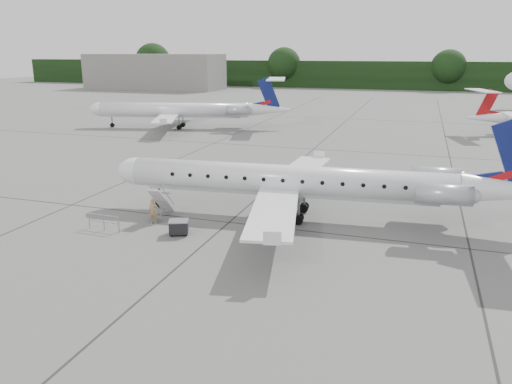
% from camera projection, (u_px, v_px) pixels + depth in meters
% --- Properties ---
extents(ground, '(320.00, 320.00, 0.00)m').
position_uv_depth(ground, '(298.00, 264.00, 26.16)').
color(ground, slate).
rests_on(ground, ground).
extents(treeline, '(260.00, 4.00, 8.00)m').
position_uv_depth(treeline, '(404.00, 76.00, 143.88)').
color(treeline, black).
rests_on(treeline, ground).
extents(terminal_building, '(40.00, 14.00, 10.00)m').
position_uv_depth(terminal_building, '(154.00, 72.00, 146.41)').
color(terminal_building, slate).
rests_on(terminal_building, ground).
extents(main_regional_jet, '(29.12, 22.10, 7.06)m').
position_uv_depth(main_regional_jet, '(288.00, 165.00, 32.85)').
color(main_regional_jet, silver).
rests_on(main_regional_jet, ground).
extents(airstair, '(1.04, 2.38, 2.21)m').
position_uv_depth(airstair, '(161.00, 202.00, 33.26)').
color(airstair, silver).
rests_on(airstair, ground).
extents(passenger, '(0.71, 0.58, 1.68)m').
position_uv_depth(passenger, '(153.00, 211.00, 32.11)').
color(passenger, '#8F734E').
rests_on(passenger, ground).
extents(safety_railing, '(2.20, 0.16, 1.00)m').
position_uv_depth(safety_railing, '(104.00, 223.00, 31.02)').
color(safety_railing, gray).
rests_on(safety_railing, ground).
extents(baggage_cart, '(1.38, 1.27, 0.97)m').
position_uv_depth(baggage_cart, '(179.00, 227.00, 30.30)').
color(baggage_cart, black).
rests_on(baggage_cart, ground).
extents(bg_regional_left, '(31.63, 26.01, 7.24)m').
position_uv_depth(bg_regional_left, '(173.00, 103.00, 71.68)').
color(bg_regional_left, silver).
rests_on(bg_regional_left, ground).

